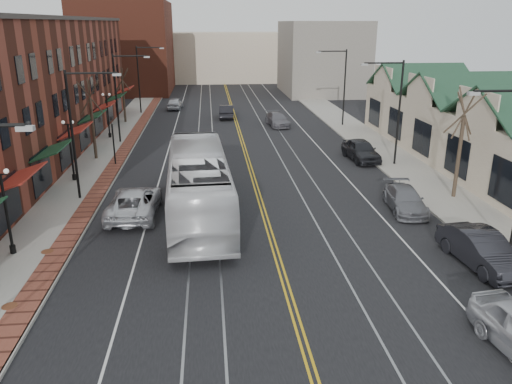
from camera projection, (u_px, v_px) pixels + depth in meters
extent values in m
plane|color=black|center=(302.00, 339.00, 17.97)|extent=(160.00, 160.00, 0.00)
cube|color=gray|center=(86.00, 180.00, 35.72)|extent=(4.00, 120.00, 0.15)
cube|color=gray|center=(410.00, 171.00, 37.87)|extent=(4.00, 120.00, 0.15)
cube|color=maroon|center=(9.00, 92.00, 39.94)|extent=(10.00, 50.00, 11.00)
cube|color=beige|center=(490.00, 141.00, 37.69)|extent=(8.00, 36.00, 4.60)
cube|color=maroon|center=(126.00, 47.00, 80.24)|extent=(14.00, 18.00, 14.00)
cube|color=beige|center=(223.00, 57.00, 96.61)|extent=(22.00, 14.00, 9.00)
cube|color=slate|center=(322.00, 58.00, 78.79)|extent=(12.00, 16.00, 11.00)
cube|color=#999999|center=(25.00, 128.00, 14.68)|extent=(0.50, 0.25, 0.15)
cylinder|color=black|center=(73.00, 136.00, 30.68)|extent=(0.16, 0.16, 8.00)
cylinder|color=black|center=(91.00, 73.00, 29.59)|extent=(3.00, 0.12, 0.12)
cube|color=#999999|center=(117.00, 75.00, 29.75)|extent=(0.50, 0.25, 0.15)
cylinder|color=black|center=(117.00, 99.00, 45.76)|extent=(0.16, 0.16, 8.00)
cylinder|color=black|center=(130.00, 56.00, 44.66)|extent=(3.00, 0.12, 0.12)
cube|color=#999999|center=(147.00, 57.00, 44.83)|extent=(0.50, 0.25, 0.15)
cylinder|color=black|center=(139.00, 80.00, 60.83)|extent=(0.16, 0.16, 8.00)
cylinder|color=black|center=(149.00, 48.00, 59.74)|extent=(3.00, 0.12, 0.12)
cube|color=#999999|center=(162.00, 48.00, 59.91)|extent=(0.50, 0.25, 0.15)
cylinder|color=black|center=(506.00, 91.00, 21.96)|extent=(3.00, 0.12, 0.12)
cube|color=#999999|center=(474.00, 94.00, 21.86)|extent=(0.50, 0.25, 0.15)
cylinder|color=black|center=(399.00, 114.00, 38.40)|extent=(0.16, 0.16, 8.00)
cylinder|color=black|center=(384.00, 63.00, 37.03)|extent=(3.00, 0.12, 0.12)
cube|color=#999999|center=(364.00, 64.00, 36.93)|extent=(0.50, 0.25, 0.15)
cylinder|color=black|center=(345.00, 88.00, 53.47)|extent=(0.16, 0.16, 8.00)
cylinder|color=black|center=(333.00, 51.00, 52.11)|extent=(3.00, 0.12, 0.12)
cube|color=#999999|center=(318.00, 52.00, 52.01)|extent=(0.50, 0.25, 0.15)
cylinder|color=black|center=(13.00, 249.00, 24.25)|extent=(0.28, 0.28, 0.40)
cylinder|color=black|center=(7.00, 215.00, 23.67)|extent=(0.14, 0.14, 4.00)
cube|color=black|center=(0.00, 174.00, 23.02)|extent=(0.60, 0.06, 0.06)
sphere|color=white|center=(6.00, 171.00, 23.00)|extent=(0.24, 0.24, 0.24)
cylinder|color=black|center=(74.00, 177.00, 35.56)|extent=(0.28, 0.28, 0.40)
cylinder|color=black|center=(71.00, 153.00, 34.98)|extent=(0.14, 0.14, 4.00)
cube|color=black|center=(68.00, 124.00, 34.33)|extent=(0.60, 0.06, 0.06)
sphere|color=white|center=(63.00, 122.00, 34.26)|extent=(0.24, 0.24, 0.24)
sphere|color=white|center=(72.00, 122.00, 34.31)|extent=(0.24, 0.24, 0.24)
cylinder|color=black|center=(110.00, 135.00, 48.75)|extent=(0.28, 0.28, 0.40)
cylinder|color=black|center=(108.00, 117.00, 48.17)|extent=(0.14, 0.14, 4.00)
cube|color=black|center=(106.00, 96.00, 47.52)|extent=(0.60, 0.06, 0.06)
sphere|color=white|center=(103.00, 94.00, 47.45)|extent=(0.24, 0.24, 0.24)
sphere|color=white|center=(109.00, 94.00, 47.50)|extent=(0.24, 0.24, 0.24)
cylinder|color=#382B21|center=(93.00, 129.00, 40.51)|extent=(0.24, 0.24, 4.90)
cylinder|color=#382B21|center=(90.00, 97.00, 39.69)|extent=(0.58, 1.37, 2.90)
cylinder|color=#382B21|center=(90.00, 97.00, 39.69)|extent=(1.60, 0.66, 2.78)
cylinder|color=#382B21|center=(90.00, 97.00, 39.69)|extent=(0.53, 1.23, 2.96)
cylinder|color=#382B21|center=(90.00, 97.00, 39.69)|extent=(1.69, 1.03, 2.64)
cylinder|color=#382B21|center=(90.00, 97.00, 39.69)|extent=(1.78, 1.29, 2.48)
cylinder|color=#382B21|center=(124.00, 102.00, 55.65)|extent=(0.24, 0.24, 4.55)
cylinder|color=#382B21|center=(122.00, 80.00, 54.88)|extent=(0.55, 1.28, 2.69)
cylinder|color=#382B21|center=(122.00, 80.00, 54.88)|extent=(1.49, 0.62, 2.58)
cylinder|color=#382B21|center=(122.00, 80.00, 54.88)|extent=(0.50, 1.15, 2.75)
cylinder|color=#382B21|center=(122.00, 80.00, 54.88)|extent=(1.57, 0.97, 2.45)
cylinder|color=#382B21|center=(122.00, 80.00, 54.88)|extent=(1.66, 1.20, 2.30)
cylinder|color=#382B21|center=(459.00, 157.00, 31.39)|extent=(0.24, 0.24, 5.25)
cylinder|color=#382B21|center=(464.00, 114.00, 30.51)|extent=(0.61, 1.46, 3.10)
cylinder|color=#382B21|center=(464.00, 114.00, 30.51)|extent=(1.70, 0.70, 2.97)
cylinder|color=#382B21|center=(464.00, 114.00, 30.51)|extent=(0.56, 1.31, 3.17)
cylinder|color=#382B21|center=(464.00, 114.00, 30.51)|extent=(1.80, 1.10, 2.82)
cylinder|color=#382B21|center=(464.00, 114.00, 30.51)|extent=(1.90, 1.37, 2.65)
cylinder|color=#592D19|center=(10.00, 306.00, 19.74)|extent=(0.60, 0.60, 0.02)
cylinder|color=#592D19|center=(47.00, 251.00, 24.46)|extent=(0.60, 0.60, 0.02)
cylinder|color=black|center=(114.00, 144.00, 39.07)|extent=(0.12, 0.12, 3.20)
imported|color=black|center=(112.00, 122.00, 38.51)|extent=(0.18, 0.15, 0.90)
imported|color=white|center=(199.00, 184.00, 28.75)|extent=(3.91, 14.17, 3.91)
imported|color=silver|center=(135.00, 202.00, 29.21)|extent=(2.88, 6.03, 1.66)
imported|color=black|center=(481.00, 249.00, 23.11)|extent=(2.28, 5.19, 1.66)
imported|color=slate|center=(405.00, 199.00, 30.04)|extent=(2.42, 4.94, 1.38)
imported|color=black|center=(361.00, 150.00, 40.96)|extent=(2.40, 5.18, 1.72)
imported|color=black|center=(226.00, 112.00, 59.15)|extent=(1.85, 4.78, 1.55)
imported|color=slate|center=(277.00, 119.00, 54.65)|extent=(2.52, 5.10, 1.43)
imported|color=silver|center=(175.00, 103.00, 65.24)|extent=(2.16, 4.60, 1.52)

